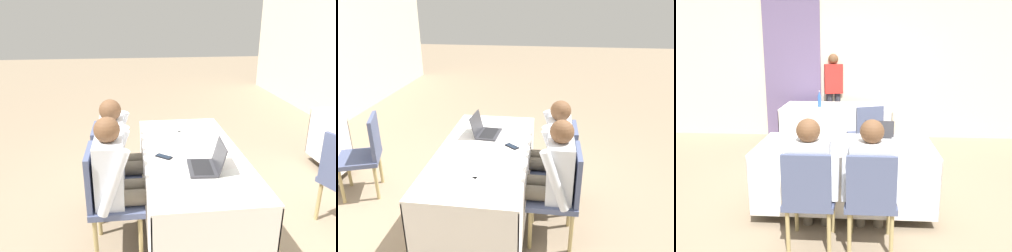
% 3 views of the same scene
% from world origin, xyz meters
% --- Properties ---
extents(ground_plane, '(24.00, 24.00, 0.00)m').
position_xyz_m(ground_plane, '(0.00, 0.00, 0.00)').
color(ground_plane, gray).
extents(conference_table_near, '(1.84, 0.86, 0.73)m').
position_xyz_m(conference_table_near, '(0.00, 0.00, 0.56)').
color(conference_table_near, white).
rests_on(conference_table_near, ground_plane).
extents(laptop, '(0.33, 0.29, 0.22)m').
position_xyz_m(laptop, '(0.35, 0.05, 0.78)').
color(laptop, '#333338').
rests_on(laptop, conference_table_near).
extents(cell_phone, '(0.14, 0.15, 0.01)m').
position_xyz_m(cell_phone, '(0.09, -0.26, 0.74)').
color(cell_phone, black).
rests_on(cell_phone, conference_table_near).
extents(paper_beside_laptop, '(0.32, 0.36, 0.00)m').
position_xyz_m(paper_beside_laptop, '(-0.66, 0.05, 0.73)').
color(paper_beside_laptop, white).
rests_on(paper_beside_laptop, conference_table_near).
extents(paper_centre_table, '(0.29, 0.35, 0.00)m').
position_xyz_m(paper_centre_table, '(0.49, 0.23, 0.73)').
color(paper_centre_table, white).
rests_on(paper_centre_table, conference_table_near).
extents(paper_left_edge, '(0.32, 0.36, 0.00)m').
position_xyz_m(paper_left_edge, '(-0.39, 0.04, 0.73)').
color(paper_left_edge, white).
rests_on(paper_left_edge, conference_table_near).
extents(chair_near_left, '(0.44, 0.44, 0.90)m').
position_xyz_m(chair_near_left, '(-0.26, -0.74, 0.50)').
color(chair_near_left, tan).
rests_on(chair_near_left, ground_plane).
extents(chair_near_right, '(0.44, 0.44, 0.90)m').
position_xyz_m(chair_near_right, '(0.26, -0.74, 0.50)').
color(chair_near_right, tan).
rests_on(chair_near_right, ground_plane).
extents(chair_far_spare, '(0.57, 0.57, 0.90)m').
position_xyz_m(chair_far_spare, '(0.23, 1.38, 0.50)').
color(chair_far_spare, tan).
rests_on(chair_far_spare, ground_plane).
extents(person_checkered_shirt, '(0.50, 0.52, 1.16)m').
position_xyz_m(person_checkered_shirt, '(-0.26, -0.63, 0.66)').
color(person_checkered_shirt, '#665B4C').
rests_on(person_checkered_shirt, ground_plane).
extents(person_white_shirt, '(0.50, 0.52, 1.16)m').
position_xyz_m(person_white_shirt, '(0.26, -0.63, 0.66)').
color(person_white_shirt, '#665B4C').
rests_on(person_white_shirt, ground_plane).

